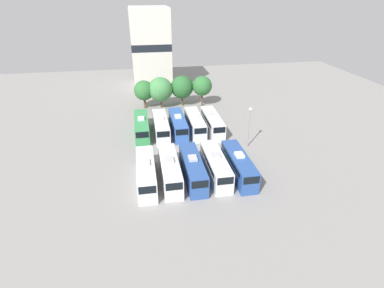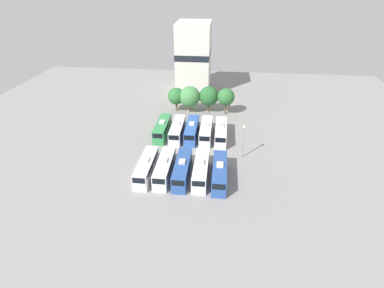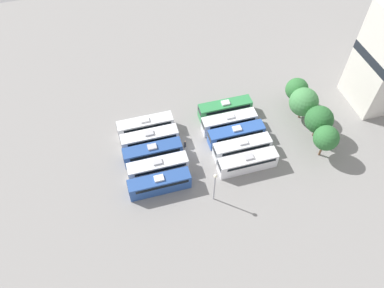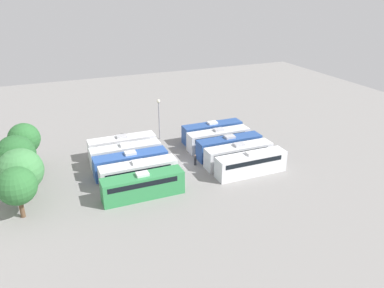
% 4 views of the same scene
% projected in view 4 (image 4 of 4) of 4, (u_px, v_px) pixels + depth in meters
% --- Properties ---
extents(ground_plane, '(124.68, 124.68, 0.00)m').
position_uv_depth(ground_plane, '(183.00, 164.00, 57.44)').
color(ground_plane, gray).
extents(bus_0, '(2.55, 10.64, 3.50)m').
position_uv_depth(bus_0, '(251.00, 163.00, 53.87)').
color(bus_0, silver).
rests_on(bus_0, ground_plane).
extents(bus_1, '(2.55, 10.64, 3.50)m').
position_uv_depth(bus_1, '(238.00, 154.00, 56.69)').
color(bus_1, silver).
rests_on(bus_1, ground_plane).
extents(bus_2, '(2.55, 10.64, 3.50)m').
position_uv_depth(bus_2, '(229.00, 146.00, 59.54)').
color(bus_2, '#284C93').
rests_on(bus_2, ground_plane).
extents(bus_3, '(2.55, 10.64, 3.50)m').
position_uv_depth(bus_3, '(218.00, 139.00, 62.38)').
color(bus_3, silver).
rests_on(bus_3, ground_plane).
extents(bus_4, '(2.55, 10.64, 3.50)m').
position_uv_depth(bus_4, '(212.00, 131.00, 65.42)').
color(bus_4, '#284C93').
rests_on(bus_4, ground_plane).
extents(bus_5, '(2.55, 10.64, 3.50)m').
position_uv_depth(bus_5, '(143.00, 185.00, 48.05)').
color(bus_5, '#338C4C').
rests_on(bus_5, ground_plane).
extents(bus_6, '(2.55, 10.64, 3.50)m').
position_uv_depth(bus_6, '(138.00, 173.00, 51.23)').
color(bus_6, silver).
rests_on(bus_6, ground_plane).
extents(bus_7, '(2.55, 10.64, 3.50)m').
position_uv_depth(bus_7, '(131.00, 163.00, 53.94)').
color(bus_7, '#2D56A8').
rests_on(bus_7, ground_plane).
extents(bus_8, '(2.55, 10.64, 3.50)m').
position_uv_depth(bus_8, '(126.00, 154.00, 56.72)').
color(bus_8, silver).
rests_on(bus_8, ground_plane).
extents(bus_9, '(2.55, 10.64, 3.50)m').
position_uv_depth(bus_9, '(122.00, 146.00, 59.67)').
color(bus_9, white).
rests_on(bus_9, ground_plane).
extents(worker_person, '(0.36, 0.36, 1.73)m').
position_uv_depth(worker_person, '(195.00, 160.00, 56.88)').
color(worker_person, '#333338').
rests_on(worker_person, ground_plane).
extents(light_pole, '(0.60, 0.60, 7.26)m').
position_uv_depth(light_pole, '(159.00, 112.00, 64.92)').
color(light_pole, gray).
rests_on(light_pole, ground_plane).
extents(tree_0, '(4.53, 4.53, 6.46)m').
position_uv_depth(tree_0, '(17.00, 186.00, 42.90)').
color(tree_0, brown).
rests_on(tree_0, ground_plane).
extents(tree_1, '(5.59, 5.59, 7.12)m').
position_uv_depth(tree_1, '(20.00, 171.00, 46.12)').
color(tree_1, brown).
rests_on(tree_1, ground_plane).
extents(tree_2, '(5.25, 5.25, 7.07)m').
position_uv_depth(tree_2, '(16.00, 155.00, 50.14)').
color(tree_2, brown).
rests_on(tree_2, ground_plane).
extents(tree_3, '(4.53, 4.53, 7.12)m').
position_uv_depth(tree_3, '(24.00, 139.00, 54.24)').
color(tree_3, brown).
rests_on(tree_3, ground_plane).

